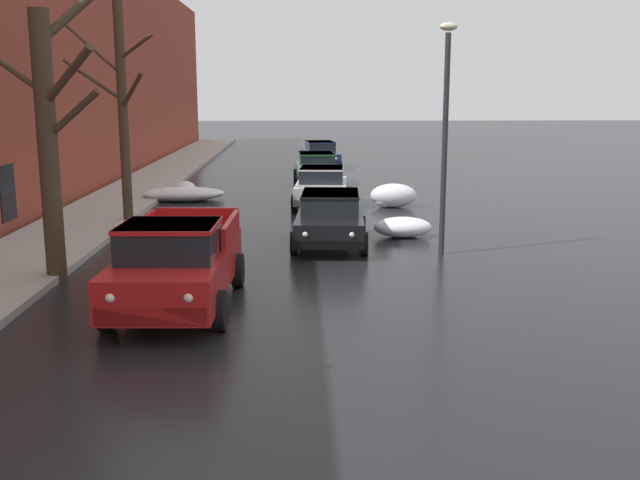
{
  "coord_description": "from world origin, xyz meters",
  "views": [
    {
      "loc": [
        0.79,
        -4.79,
        4.11
      ],
      "look_at": [
        1.21,
        8.97,
        1.32
      ],
      "focal_mm": 41.47,
      "sensor_mm": 36.0,
      "label": 1
    }
  ],
  "objects_px": {
    "bare_tree_mid_block": "(122,102)",
    "street_lamp_post": "(445,127)",
    "bare_tree_second_along_sidewalk": "(49,136)",
    "sedan_darkblue_queued_behind_truck": "(320,154)",
    "sedan_black_parked_kerbside_close": "(330,217)",
    "sedan_silver_parked_kerbside_mid": "(322,186)",
    "sedan_green_parked_far_down_block": "(317,168)",
    "pickup_truck_red_approaching_near_lane": "(177,263)"
  },
  "relations": [
    {
      "from": "bare_tree_mid_block",
      "to": "street_lamp_post",
      "type": "bearing_deg",
      "value": -27.09
    },
    {
      "from": "bare_tree_second_along_sidewalk",
      "to": "bare_tree_mid_block",
      "type": "height_order",
      "value": "bare_tree_mid_block"
    },
    {
      "from": "sedan_darkblue_queued_behind_truck",
      "to": "sedan_black_parked_kerbside_close",
      "type": "bearing_deg",
      "value": -91.02
    },
    {
      "from": "bare_tree_mid_block",
      "to": "sedan_darkblue_queued_behind_truck",
      "type": "height_order",
      "value": "bare_tree_mid_block"
    },
    {
      "from": "sedan_silver_parked_kerbside_mid",
      "to": "street_lamp_post",
      "type": "xyz_separation_m",
      "value": [
        2.81,
        -7.99,
        2.46
      ]
    },
    {
      "from": "sedan_green_parked_far_down_block",
      "to": "sedan_darkblue_queued_behind_truck",
      "type": "bearing_deg",
      "value": 86.96
    },
    {
      "from": "bare_tree_mid_block",
      "to": "sedan_silver_parked_kerbside_mid",
      "type": "bearing_deg",
      "value": 28.76
    },
    {
      "from": "sedan_green_parked_far_down_block",
      "to": "sedan_silver_parked_kerbside_mid",
      "type": "bearing_deg",
      "value": -89.84
    },
    {
      "from": "bare_tree_second_along_sidewalk",
      "to": "sedan_darkblue_queued_behind_truck",
      "type": "xyz_separation_m",
      "value": [
        6.51,
        24.19,
        -2.4
      ]
    },
    {
      "from": "bare_tree_second_along_sidewalk",
      "to": "sedan_darkblue_queued_behind_truck",
      "type": "height_order",
      "value": "bare_tree_second_along_sidewalk"
    },
    {
      "from": "sedan_black_parked_kerbside_close",
      "to": "street_lamp_post",
      "type": "bearing_deg",
      "value": -24.84
    },
    {
      "from": "bare_tree_second_along_sidewalk",
      "to": "bare_tree_mid_block",
      "type": "xyz_separation_m",
      "value": [
        -0.06,
        7.02,
        0.63
      ]
    },
    {
      "from": "street_lamp_post",
      "to": "sedan_green_parked_far_down_block",
      "type": "bearing_deg",
      "value": 101.23
    },
    {
      "from": "bare_tree_second_along_sidewalk",
      "to": "pickup_truck_red_approaching_near_lane",
      "type": "distance_m",
      "value": 4.32
    },
    {
      "from": "bare_tree_mid_block",
      "to": "sedan_green_parked_far_down_block",
      "type": "bearing_deg",
      "value": 57.38
    },
    {
      "from": "sedan_black_parked_kerbside_close",
      "to": "sedan_silver_parked_kerbside_mid",
      "type": "height_order",
      "value": "same"
    },
    {
      "from": "bare_tree_mid_block",
      "to": "sedan_green_parked_far_down_block",
      "type": "distance_m",
      "value": 11.83
    },
    {
      "from": "sedan_silver_parked_kerbside_mid",
      "to": "street_lamp_post",
      "type": "height_order",
      "value": "street_lamp_post"
    },
    {
      "from": "bare_tree_second_along_sidewalk",
      "to": "bare_tree_mid_block",
      "type": "relative_size",
      "value": 0.87
    },
    {
      "from": "pickup_truck_red_approaching_near_lane",
      "to": "bare_tree_second_along_sidewalk",
      "type": "bearing_deg",
      "value": 143.64
    },
    {
      "from": "bare_tree_second_along_sidewalk",
      "to": "sedan_darkblue_queued_behind_truck",
      "type": "relative_size",
      "value": 1.4
    },
    {
      "from": "sedan_black_parked_kerbside_close",
      "to": "pickup_truck_red_approaching_near_lane",
      "type": "bearing_deg",
      "value": -118.45
    },
    {
      "from": "sedan_black_parked_kerbside_close",
      "to": "sedan_green_parked_far_down_block",
      "type": "distance_m",
      "value": 12.93
    },
    {
      "from": "bare_tree_second_along_sidewalk",
      "to": "sedan_silver_parked_kerbside_mid",
      "type": "height_order",
      "value": "bare_tree_second_along_sidewalk"
    },
    {
      "from": "sedan_green_parked_far_down_block",
      "to": "bare_tree_second_along_sidewalk",
      "type": "bearing_deg",
      "value": -110.14
    },
    {
      "from": "sedan_black_parked_kerbside_close",
      "to": "sedan_green_parked_far_down_block",
      "type": "height_order",
      "value": "same"
    },
    {
      "from": "sedan_green_parked_far_down_block",
      "to": "street_lamp_post",
      "type": "xyz_separation_m",
      "value": [
        2.82,
        -14.22,
        2.46
      ]
    },
    {
      "from": "bare_tree_second_along_sidewalk",
      "to": "street_lamp_post",
      "type": "xyz_separation_m",
      "value": [
        8.93,
        2.42,
        0.06
      ]
    },
    {
      "from": "sedan_black_parked_kerbside_close",
      "to": "street_lamp_post",
      "type": "relative_size",
      "value": 0.73
    },
    {
      "from": "sedan_silver_parked_kerbside_mid",
      "to": "bare_tree_mid_block",
      "type": "bearing_deg",
      "value": -151.24
    },
    {
      "from": "sedan_black_parked_kerbside_close",
      "to": "street_lamp_post",
      "type": "height_order",
      "value": "street_lamp_post"
    },
    {
      "from": "bare_tree_second_along_sidewalk",
      "to": "bare_tree_mid_block",
      "type": "bearing_deg",
      "value": 90.46
    },
    {
      "from": "bare_tree_second_along_sidewalk",
      "to": "sedan_black_parked_kerbside_close",
      "type": "bearing_deg",
      "value": 31.15
    },
    {
      "from": "pickup_truck_red_approaching_near_lane",
      "to": "sedan_green_parked_far_down_block",
      "type": "height_order",
      "value": "pickup_truck_red_approaching_near_lane"
    },
    {
      "from": "pickup_truck_red_approaching_near_lane",
      "to": "sedan_darkblue_queued_behind_truck",
      "type": "relative_size",
      "value": 1.13
    },
    {
      "from": "bare_tree_mid_block",
      "to": "sedan_darkblue_queued_behind_truck",
      "type": "bearing_deg",
      "value": 69.09
    },
    {
      "from": "sedan_black_parked_kerbside_close",
      "to": "bare_tree_second_along_sidewalk",
      "type": "bearing_deg",
      "value": -148.85
    },
    {
      "from": "sedan_silver_parked_kerbside_mid",
      "to": "street_lamp_post",
      "type": "bearing_deg",
      "value": -70.64
    },
    {
      "from": "pickup_truck_red_approaching_near_lane",
      "to": "sedan_green_parked_far_down_block",
      "type": "relative_size",
      "value": 1.13
    },
    {
      "from": "bare_tree_mid_block",
      "to": "sedan_green_parked_far_down_block",
      "type": "relative_size",
      "value": 1.63
    },
    {
      "from": "pickup_truck_red_approaching_near_lane",
      "to": "bare_tree_mid_block",
      "type": "bearing_deg",
      "value": 108.13
    },
    {
      "from": "sedan_black_parked_kerbside_close",
      "to": "sedan_darkblue_queued_behind_truck",
      "type": "bearing_deg",
      "value": 88.98
    }
  ]
}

